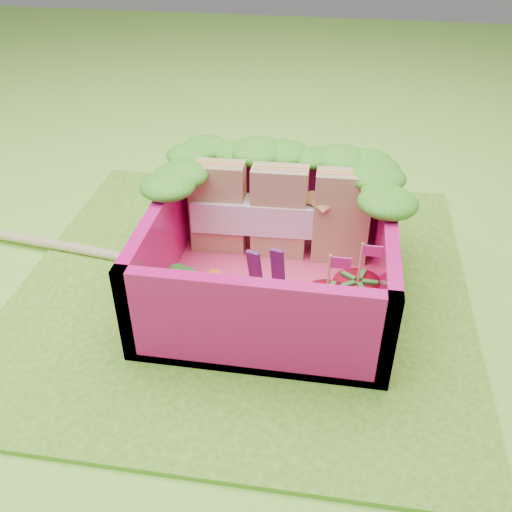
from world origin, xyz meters
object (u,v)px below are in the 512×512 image
at_px(bento_box, 271,254).
at_px(chopsticks, 96,252).
at_px(strawberry_left, 325,314).
at_px(strawberry_right, 355,301).
at_px(sandwich_stack, 280,213).
at_px(broccoli, 179,283).

xyz_separation_m(bento_box, chopsticks, (-1.14, 0.20, -0.25)).
relative_size(strawberry_left, strawberry_right, 1.01).
xyz_separation_m(strawberry_left, chopsticks, (-1.46, 0.55, -0.16)).
relative_size(strawberry_left, chopsticks, 0.24).
distance_m(sandwich_stack, strawberry_right, 0.75).
distance_m(bento_box, sandwich_stack, 0.35).
relative_size(sandwich_stack, chopsticks, 0.51).
distance_m(bento_box, strawberry_right, 0.53).
relative_size(broccoli, strawberry_left, 0.65).
bearing_deg(strawberry_left, strawberry_right, 40.43).
relative_size(sandwich_stack, broccoli, 3.30).
distance_m(bento_box, strawberry_left, 0.49).
xyz_separation_m(bento_box, broccoli, (-0.45, -0.27, -0.05)).
xyz_separation_m(bento_box, sandwich_stack, (0.01, 0.35, 0.06)).
relative_size(bento_box, chopsticks, 0.62).
bearing_deg(strawberry_left, chopsticks, 159.24).
xyz_separation_m(broccoli, chopsticks, (-0.68, 0.47, -0.20)).
bearing_deg(strawberry_left, bento_box, 132.68).
bearing_deg(bento_box, strawberry_right, -25.47).
xyz_separation_m(sandwich_stack, chopsticks, (-1.14, -0.14, -0.31)).
bearing_deg(broccoli, sandwich_stack, 53.26).
bearing_deg(broccoli, strawberry_right, 2.81).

